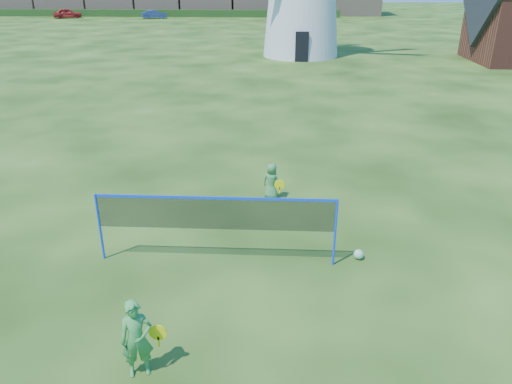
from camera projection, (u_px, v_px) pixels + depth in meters
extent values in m
plane|color=black|center=(246.00, 265.00, 10.40)|extent=(220.00, 220.00, 0.00)
cube|color=black|center=(302.00, 47.00, 34.15)|extent=(0.94, 0.11, 2.07)
cylinder|color=blue|center=(100.00, 227.00, 10.33)|extent=(0.05, 0.05, 1.55)
cylinder|color=blue|center=(335.00, 233.00, 10.10)|extent=(0.05, 0.05, 1.55)
cube|color=black|center=(216.00, 214.00, 10.06)|extent=(5.00, 0.02, 0.70)
cube|color=blue|center=(215.00, 198.00, 9.91)|extent=(5.00, 0.02, 0.06)
imported|color=#39903E|center=(137.00, 339.00, 7.31)|extent=(0.57, 0.46, 1.34)
cylinder|color=#F8EE0D|center=(158.00, 333.00, 7.47)|extent=(0.28, 0.02, 0.28)
cube|color=#F8EE0D|center=(159.00, 341.00, 7.54)|extent=(0.03, 0.02, 0.20)
imported|color=#3F8243|center=(272.00, 182.00, 13.27)|extent=(0.59, 0.50, 1.03)
cylinder|color=#F8EE0D|center=(280.00, 185.00, 13.05)|extent=(0.28, 0.02, 0.28)
cube|color=#F8EE0D|center=(279.00, 190.00, 13.12)|extent=(0.03, 0.02, 0.20)
sphere|color=green|center=(359.00, 254.00, 10.58)|extent=(0.22, 0.22, 0.22)
cube|color=#193814|center=(128.00, 13.00, 71.32)|extent=(62.00, 0.80, 1.00)
imported|color=maroon|center=(67.00, 13.00, 68.64)|extent=(4.17, 3.01, 1.32)
imported|color=navy|center=(154.00, 14.00, 68.25)|extent=(3.68, 2.04, 1.15)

